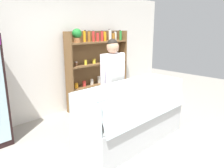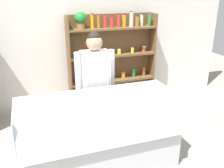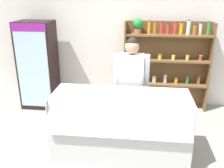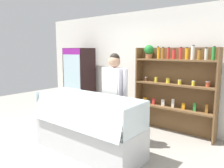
% 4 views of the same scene
% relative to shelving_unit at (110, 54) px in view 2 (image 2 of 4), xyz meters
% --- Properties ---
extents(back_wall, '(6.80, 0.10, 2.70)m').
position_rel_shelving_unit_xyz_m(back_wall, '(-0.78, 0.24, 0.28)').
color(back_wall, white).
rests_on(back_wall, ground).
extents(shelving_unit, '(1.74, 0.29, 1.89)m').
position_rel_shelving_unit_xyz_m(shelving_unit, '(0.00, 0.00, 0.00)').
color(shelving_unit, brown).
rests_on(shelving_unit, ground).
extents(deli_display_case, '(2.02, 0.81, 1.01)m').
position_rel_shelving_unit_xyz_m(deli_display_case, '(-0.77, -1.81, -0.75)').
color(deli_display_case, silver).
rests_on(deli_display_case, ground).
extents(shop_clerk, '(0.59, 0.25, 1.72)m').
position_rel_shelving_unit_xyz_m(shop_clerk, '(-0.65, -1.23, -0.04)').
color(shop_clerk, '#383D51').
rests_on(shop_clerk, ground).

